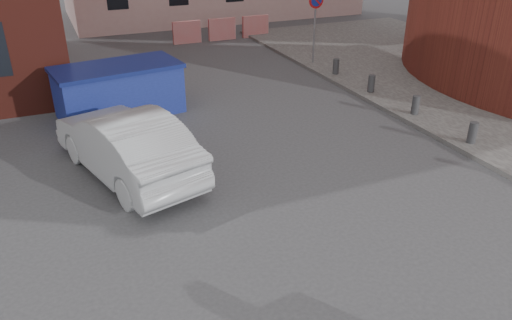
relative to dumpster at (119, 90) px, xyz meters
name	(u,v)px	position (x,y,z in m)	size (l,w,h in m)	color
ground	(279,222)	(1.82, -7.07, -0.75)	(120.00, 120.00, 0.00)	#38383A
sidewalk	(500,92)	(11.82, -3.07, -0.69)	(9.00, 24.00, 0.12)	#474442
no_parking_sign	(315,13)	(7.82, 2.42, 1.27)	(0.60, 0.09, 2.65)	gray
bollards	(416,105)	(7.82, -3.67, -0.35)	(0.22, 9.02, 0.55)	#3A3A3D
barriers	(222,29)	(6.02, 7.93, -0.25)	(4.70, 0.18, 1.00)	red
dumpster	(119,90)	(0.00, 0.00, 0.00)	(3.78, 2.35, 1.49)	navy
silver_car	(126,144)	(-0.49, -3.93, 0.01)	(1.61, 4.63, 1.52)	#B6B9BE
bicycle	(504,89)	(10.82, -4.01, -0.17)	(0.61, 1.75, 0.92)	black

